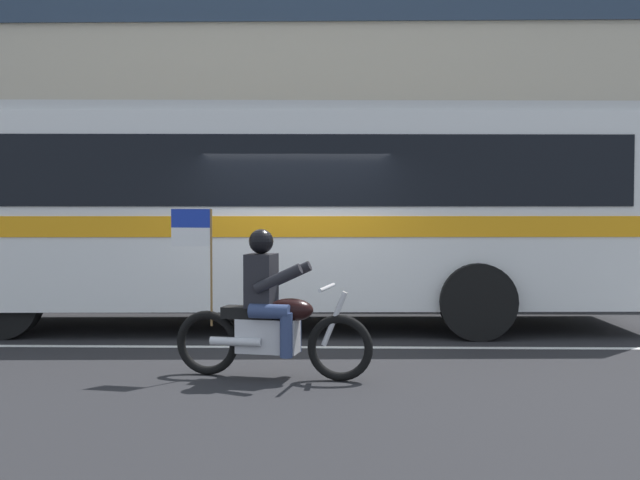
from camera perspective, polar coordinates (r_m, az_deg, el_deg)
The scene contains 7 objects.
ground_plane at distance 11.30m, azimuth -1.57°, elevation -6.85°, with size 60.00×60.00×0.00m, color black.
sidewalk_curb at distance 16.34m, azimuth -0.64°, elevation -3.72°, with size 28.00×3.80×0.15m, color gray.
lane_center_stripe at distance 10.71m, azimuth -1.73°, elevation -7.34°, with size 26.60×0.14×0.01m, color silver.
office_building_facade at distance 18.75m, azimuth -0.39°, elevation 11.06°, with size 28.00×0.89×9.27m.
transit_bus at distance 12.39m, azimuth -4.05°, elevation 2.70°, with size 11.09×3.00×3.22m.
motorcycle_with_rider at distance 8.77m, azimuth -3.45°, elevation -5.13°, with size 2.16×0.72×1.78m.
fire_hydrant at distance 15.22m, azimuth -3.69°, elevation -2.50°, with size 0.22×0.30×0.75m.
Camera 1 is at (0.58, -11.14, 1.81)m, focal length 46.71 mm.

